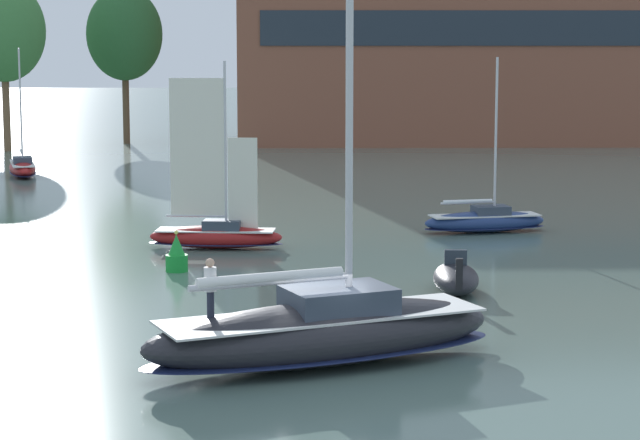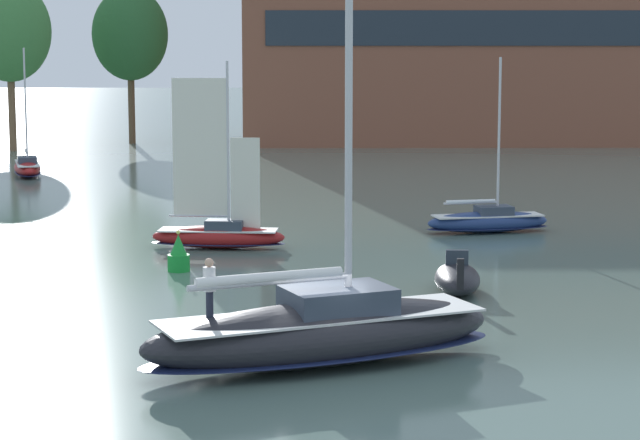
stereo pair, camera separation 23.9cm
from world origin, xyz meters
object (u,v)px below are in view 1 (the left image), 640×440
at_px(tree_shore_center, 124,34).
at_px(sailboat_moored_far_slip, 216,232).
at_px(channel_buoy, 177,255).
at_px(sailboat_main, 322,330).
at_px(motor_tender, 456,278).
at_px(sailboat_moored_outer_mooring, 22,167).
at_px(sailboat_moored_near_marina, 485,220).
at_px(tree_shore_left, 4,31).

bearing_deg(tree_shore_center, sailboat_moored_far_slip, -78.20).
height_order(sailboat_moored_far_slip, channel_buoy, sailboat_moored_far_slip).
bearing_deg(sailboat_main, motor_tender, 63.70).
relative_size(sailboat_main, sailboat_moored_outer_mooring, 1.71).
xyz_separation_m(tree_shore_center, sailboat_moored_far_slip, (11.45, -54.80, -8.65)).
bearing_deg(channel_buoy, sailboat_moored_near_marina, 35.94).
bearing_deg(tree_shore_center, sailboat_main, -78.05).
bearing_deg(tree_shore_center, channel_buoy, -80.29).
height_order(sailboat_moored_near_marina, sailboat_moored_far_slip, sailboat_moored_near_marina).
xyz_separation_m(motor_tender, channel_buoy, (-10.36, 4.13, 0.13)).
xyz_separation_m(tree_shore_center, motor_tender, (20.66, -64.33, -8.85)).
xyz_separation_m(sailboat_moored_far_slip, sailboat_moored_outer_mooring, (-14.74, 29.01, -0.13)).
bearing_deg(tree_shore_center, sailboat_moored_near_marina, -64.82).
xyz_separation_m(tree_shore_center, sailboat_moored_near_marina, (23.72, -50.47, -8.79)).
bearing_deg(sailboat_moored_near_marina, tree_shore_left, 126.82).
bearing_deg(channel_buoy, tree_shore_left, 109.64).
xyz_separation_m(sailboat_moored_outer_mooring, motor_tender, (23.95, -38.54, -0.07)).
distance_m(tree_shore_center, sailboat_moored_near_marina, 56.45).
bearing_deg(motor_tender, sailboat_moored_outer_mooring, 121.86).
distance_m(tree_shore_left, sailboat_moored_outer_mooring, 21.21).
distance_m(sailboat_main, motor_tender, 11.14).
distance_m(tree_shore_left, tree_shore_center, 11.27).
height_order(sailboat_main, sailboat_moored_near_marina, sailboat_main).
bearing_deg(motor_tender, tree_shore_center, 107.80).
relative_size(tree_shore_left, motor_tender, 3.30).
xyz_separation_m(sailboat_moored_near_marina, motor_tender, (-3.07, -13.87, -0.05)).
distance_m(tree_shore_left, motor_tender, 64.71).
bearing_deg(sailboat_moored_outer_mooring, sailboat_main, -68.59).
xyz_separation_m(tree_shore_left, sailboat_moored_outer_mooring, (5.28, -18.47, -8.98)).
height_order(tree_shore_center, sailboat_moored_far_slip, tree_shore_center).
relative_size(tree_shore_center, channel_buoy, 8.29).
distance_m(sailboat_moored_near_marina, sailboat_moored_far_slip, 13.02).
height_order(tree_shore_left, sailboat_moored_outer_mooring, tree_shore_left).
relative_size(tree_shore_left, sailboat_moored_outer_mooring, 1.63).
distance_m(tree_shore_left, sailboat_main, 71.77).
relative_size(tree_shore_center, motor_tender, 3.23).
xyz_separation_m(sailboat_moored_near_marina, sailboat_moored_outer_mooring, (-27.02, 24.68, 0.02)).
bearing_deg(tree_shore_center, sailboat_moored_outer_mooring, -97.27).
xyz_separation_m(tree_shore_center, sailboat_moored_outer_mooring, (-3.29, -25.79, -8.77)).
relative_size(sailboat_moored_far_slip, motor_tender, 1.94).
height_order(tree_shore_left, sailboat_moored_far_slip, tree_shore_left).
height_order(tree_shore_center, sailboat_moored_outer_mooring, tree_shore_center).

